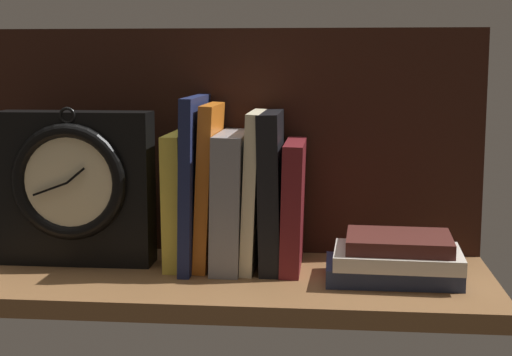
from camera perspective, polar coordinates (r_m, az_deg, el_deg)
The scene contains 11 objects.
ground_plane at distance 110.41cm, azimuth -2.42°, elevation -7.66°, with size 75.39×28.82×2.50cm, color brown.
back_panel at distance 120.30cm, azimuth -1.54°, elevation 2.69°, with size 75.39×1.20×34.51cm, color black.
book_yellow_seinlanguage at distance 113.77cm, azimuth -5.71°, elevation -1.57°, with size 2.56×12.58×19.29cm, color gold.
book_navy_bierce at distance 112.87cm, azimuth -4.52°, elevation -0.26°, with size 1.67×16.75×24.64cm, color #192147.
book_orange_pandolfini at distance 112.61cm, azimuth -3.48°, elevation -0.55°, with size 1.89×12.64×23.54cm, color orange.
book_gray_chess at distance 112.48cm, azimuth -1.82°, elevation -1.61°, with size 4.07×15.49×19.44cm, color gray.
book_cream_twain at distance 111.84cm, azimuth -0.18°, elevation -0.86°, with size 1.77×13.78×22.53cm, color beige.
book_black_skeptic at distance 111.60cm, azimuth 1.17°, elevation -0.89°, with size 2.92×14.11×22.47cm, color black.
book_maroon_dawkins at distance 111.76cm, azimuth 2.77°, elevation -1.98°, with size 2.74×14.78×18.29cm, color maroon.
framed_clock at distance 115.91cm, azimuth -13.16°, elevation -0.63°, with size 22.44×6.96×23.23cm.
book_stack_side at distance 107.51cm, azimuth 10.22°, elevation -5.87°, with size 18.31×12.71×6.33cm.
Camera 1 is at (15.24, -104.86, 29.76)cm, focal length 54.48 mm.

